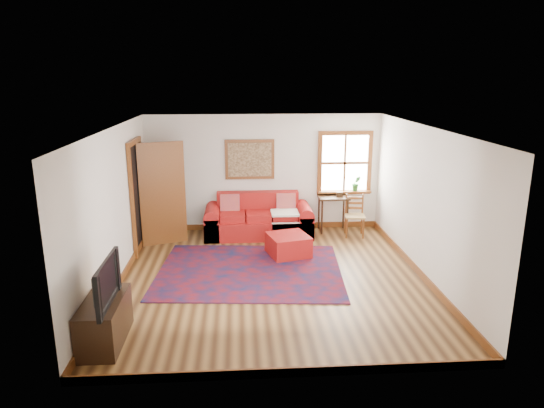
{
  "coord_description": "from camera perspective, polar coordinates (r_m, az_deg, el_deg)",
  "views": [
    {
      "loc": [
        -0.52,
        -7.47,
        3.28
      ],
      "look_at": [
        0.03,
        0.6,
        1.13
      ],
      "focal_mm": 32.0,
      "sensor_mm": 36.0,
      "label": 1
    }
  ],
  "objects": [
    {
      "name": "ladder_back_chair",
      "position": [
        10.32,
        9.69,
        -1.15
      ],
      "size": [
        0.45,
        0.44,
        0.87
      ],
      "color": "tan",
      "rests_on": "ground"
    },
    {
      "name": "ground",
      "position": [
        8.18,
        0.07,
        -8.75
      ],
      "size": [
        5.5,
        5.5,
        0.0
      ],
      "primitive_type": "plane",
      "color": "#442812",
      "rests_on": "ground"
    },
    {
      "name": "window",
      "position": [
        10.62,
        8.71,
        4.05
      ],
      "size": [
        1.18,
        0.2,
        1.38
      ],
      "color": "white",
      "rests_on": "ground"
    },
    {
      "name": "red_leather_sofa",
      "position": [
        10.24,
        -1.58,
        -2.08
      ],
      "size": [
        2.24,
        0.92,
        0.88
      ],
      "color": "#AA1716",
      "rests_on": "ground"
    },
    {
      "name": "candle_hurricane",
      "position": [
        6.76,
        -18.19,
        -8.74
      ],
      "size": [
        0.12,
        0.12,
        0.18
      ],
      "color": "silver",
      "rests_on": "media_cabinet"
    },
    {
      "name": "room_envelope",
      "position": [
        7.68,
        0.06,
        2.65
      ],
      "size": [
        5.04,
        5.54,
        2.52
      ],
      "color": "silver",
      "rests_on": "ground"
    },
    {
      "name": "television",
      "position": [
        6.27,
        -19.63,
        -8.72
      ],
      "size": [
        0.13,
        1.0,
        0.57
      ],
      "primitive_type": "imported",
      "rotation": [
        0.0,
        0.0,
        1.57
      ],
      "color": "black",
      "rests_on": "media_cabinet"
    },
    {
      "name": "doorway",
      "position": [
        9.67,
        -13.84,
        1.23
      ],
      "size": [
        0.89,
        1.08,
        2.14
      ],
      "color": "black",
      "rests_on": "ground"
    },
    {
      "name": "media_cabinet",
      "position": [
        6.62,
        -19.1,
        -12.9
      ],
      "size": [
        0.47,
        1.04,
        0.57
      ],
      "primitive_type": "cube",
      "color": "#301D10",
      "rests_on": "ground"
    },
    {
      "name": "persian_rug",
      "position": [
        8.47,
        -2.62,
        -7.83
      ],
      "size": [
        3.32,
        2.75,
        0.02
      ],
      "primitive_type": "cube",
      "rotation": [
        0.0,
        0.0,
        -0.08
      ],
      "color": "maroon",
      "rests_on": "ground"
    },
    {
      "name": "red_ottoman",
      "position": [
        9.11,
        1.92,
        -4.87
      ],
      "size": [
        0.86,
        0.86,
        0.4
      ],
      "primitive_type": "cube",
      "rotation": [
        0.0,
        0.0,
        0.27
      ],
      "color": "#AA1716",
      "rests_on": "ground"
    },
    {
      "name": "framed_artwork",
      "position": [
        10.34,
        -2.64,
        5.25
      ],
      "size": [
        1.05,
        0.07,
        0.85
      ],
      "color": "brown",
      "rests_on": "ground"
    },
    {
      "name": "side_table",
      "position": [
        10.47,
        7.23,
        0.23
      ],
      "size": [
        0.65,
        0.48,
        0.77
      ],
      "color": "#301D10",
      "rests_on": "ground"
    }
  ]
}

